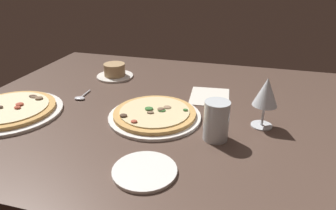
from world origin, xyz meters
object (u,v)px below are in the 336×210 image
side_plate (144,171)px  spoon (81,97)px  pizza_main (155,115)px  wine_glass_far (266,94)px  ramekin_on_saucer (115,72)px  paper_menu (210,97)px  water_glass (216,123)px  pizza_side (10,110)px

side_plate → spoon: bearing=136.7°
pizza_main → wine_glass_far: size_ratio=1.90×
ramekin_on_saucer → wine_glass_far: (62.48, -28.68, 8.40)cm
pizza_main → ramekin_on_saucer: (-28.93, 32.45, 1.30)cm
side_plate → paper_menu: bearing=80.3°
water_glass → ramekin_on_saucer: bearing=141.2°
wine_glass_far → water_glass: bearing=-138.8°
pizza_main → spoon: (-31.35, 7.60, -0.74)cm
pizza_main → paper_menu: bearing=56.1°
water_glass → paper_menu: water_glass is taller
pizza_side → water_glass: 68.34cm
pizza_side → paper_menu: 69.90cm
pizza_main → wine_glass_far: wine_glass_far is taller
pizza_main → pizza_side: same height
pizza_side → ramekin_on_saucer: bearing=66.4°
pizza_main → ramekin_on_saucer: ramekin_on_saucer is taller
water_glass → spoon: size_ratio=1.21×
pizza_main → spoon: size_ratio=3.16×
paper_menu → spoon: (-46.08, -14.30, 0.31)cm
pizza_side → side_plate: pizza_side is taller
pizza_side → ramekin_on_saucer: ramekin_on_saucer is taller
spoon → side_plate: bearing=-43.3°
pizza_side → water_glass: size_ratio=2.90×
side_plate → pizza_main: bearing=102.6°
ramekin_on_saucer → spoon: bearing=-95.6°
water_glass → side_plate: water_glass is taller
pizza_main → spoon: bearing=166.4°
water_glass → paper_menu: 30.39cm
wine_glass_far → spoon: (-64.90, 3.83, -10.44)cm
ramekin_on_saucer → spoon: 25.05cm
pizza_side → wine_glass_far: bearing=9.6°
pizza_main → pizza_side: size_ratio=0.89×
ramekin_on_saucer → water_glass: water_glass is taller
pizza_side → water_glass: (68.19, 2.46, 3.86)cm
side_plate → paper_menu: 50.42cm
pizza_side → paper_menu: bearing=27.1°
pizza_main → paper_menu: (14.72, 21.90, -1.05)cm
ramekin_on_saucer → spoon: (-2.42, -24.85, -2.04)cm
pizza_main → water_glass: (20.70, -7.49, 3.84)cm
spoon → pizza_main: bearing=-13.6°
spoon → water_glass: bearing=-16.2°
ramekin_on_saucer → paper_menu: (43.66, -10.55, -2.35)cm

